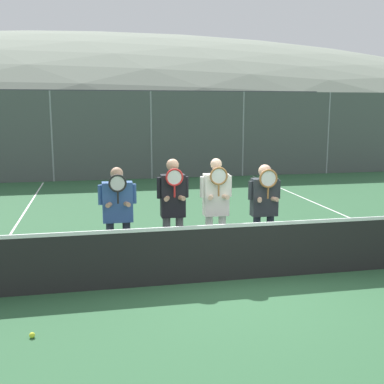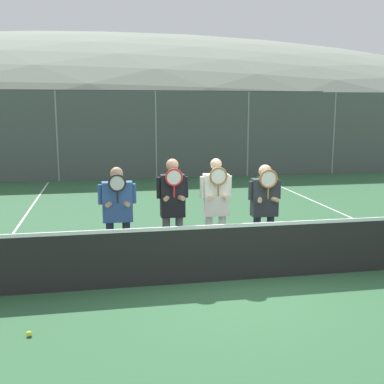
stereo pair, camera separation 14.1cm
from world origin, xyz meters
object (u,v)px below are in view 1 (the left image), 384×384
(car_center, at_px, (209,146))
(car_left_of_center, at_px, (92,147))
(car_right_of_center, at_px, (308,145))
(tennis_ball_on_court, at_px, (32,335))
(player_leftmost, at_px, (118,210))
(player_rightmost, at_px, (264,204))
(player_center_left, at_px, (173,205))
(player_center_right, at_px, (216,204))

(car_center, bearing_deg, car_left_of_center, 174.95)
(car_right_of_center, xyz_separation_m, tennis_ball_on_court, (-10.92, -15.87, -0.86))
(car_left_of_center, relative_size, car_center, 1.13)
(player_leftmost, xyz_separation_m, player_rightmost, (2.53, -0.04, 0.00))
(car_left_of_center, bearing_deg, car_center, -5.05)
(player_center_left, distance_m, player_rightmost, 1.63)
(player_leftmost, bearing_deg, car_center, 70.31)
(player_center_left, bearing_deg, tennis_ball_on_court, -133.82)
(car_center, relative_size, car_right_of_center, 1.01)
(player_leftmost, bearing_deg, car_right_of_center, 54.39)
(car_center, bearing_deg, player_leftmost, -109.69)
(player_center_right, relative_size, car_right_of_center, 0.45)
(player_center_right, distance_m, car_center, 13.96)
(player_center_left, bearing_deg, car_right_of_center, 57.15)
(player_leftmost, relative_size, tennis_ball_on_court, 25.71)
(car_left_of_center, bearing_deg, player_center_left, -84.69)
(player_center_right, xyz_separation_m, car_left_of_center, (-2.04, 14.06, -0.13))
(player_rightmost, bearing_deg, car_right_of_center, 62.13)
(player_rightmost, relative_size, car_left_of_center, 0.37)
(player_center_right, xyz_separation_m, car_right_of_center, (8.12, 13.74, -0.19))
(player_leftmost, height_order, player_rightmost, player_leftmost)
(player_leftmost, relative_size, car_center, 0.42)
(player_center_left, relative_size, player_rightmost, 1.08)
(car_right_of_center, bearing_deg, player_center_left, -122.85)
(player_leftmost, xyz_separation_m, player_center_right, (1.65, -0.10, 0.05))
(player_center_left, height_order, tennis_ball_on_court, player_center_left)
(player_center_left, height_order, car_left_of_center, car_left_of_center)
(player_leftmost, distance_m, tennis_ball_on_court, 2.71)
(car_left_of_center, height_order, car_center, car_left_of_center)
(player_rightmost, distance_m, car_right_of_center, 15.47)
(car_right_of_center, bearing_deg, player_rightmost, -117.87)
(player_leftmost, bearing_deg, player_center_right, -3.59)
(player_center_right, relative_size, car_center, 0.45)
(tennis_ball_on_court, bearing_deg, car_center, 69.17)
(player_rightmost, relative_size, car_right_of_center, 0.42)
(car_left_of_center, bearing_deg, player_rightmost, -78.18)
(player_center_right, bearing_deg, tennis_ball_on_court, -142.75)
(player_leftmost, height_order, car_left_of_center, car_left_of_center)
(player_center_right, bearing_deg, car_center, 76.83)
(player_center_left, height_order, car_right_of_center, player_center_left)
(player_center_right, xyz_separation_m, car_center, (3.18, 13.60, -0.15))
(player_center_right, bearing_deg, car_right_of_center, 59.41)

